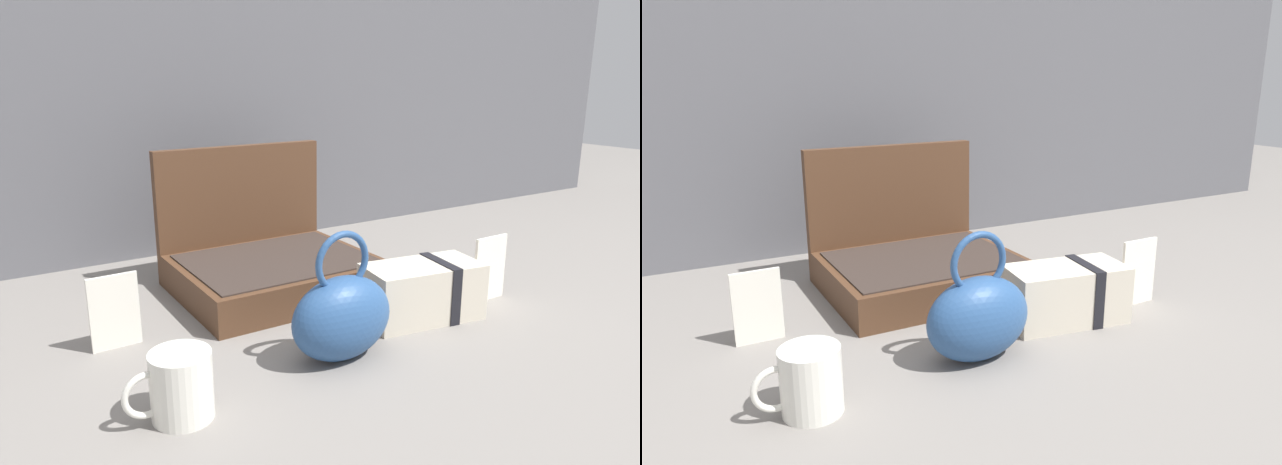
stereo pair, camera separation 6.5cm
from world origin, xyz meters
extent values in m
plane|color=slate|center=(0.00, 0.00, 0.00)|extent=(6.00, 6.00, 0.00)
cube|color=#4C301E|center=(0.01, 0.16, 0.04)|extent=(0.39, 0.31, 0.07)
cube|color=#332823|center=(0.01, 0.16, 0.07)|extent=(0.36, 0.28, 0.00)
cube|color=#4C301E|center=(0.01, 0.33, 0.15)|extent=(0.39, 0.02, 0.29)
ellipsoid|color=#284C7F|center=(-0.04, -0.16, 0.07)|extent=(0.18, 0.11, 0.14)
torus|color=#284C7F|center=(-0.04, -0.16, 0.16)|extent=(0.10, 0.01, 0.10)
cube|color=beige|center=(0.18, -0.10, 0.05)|extent=(0.23, 0.14, 0.11)
cube|color=black|center=(0.22, -0.11, 0.05)|extent=(0.04, 0.12, 0.11)
cylinder|color=silver|center=(-0.31, -0.18, 0.05)|extent=(0.08, 0.08, 0.09)
torus|color=silver|center=(-0.36, -0.18, 0.05)|extent=(0.07, 0.01, 0.07)
cube|color=white|center=(0.36, -0.10, 0.07)|extent=(0.08, 0.01, 0.13)
cube|color=silver|center=(-0.34, 0.08, 0.06)|extent=(0.08, 0.01, 0.13)
camera|label=1|loc=(-0.53, -0.87, 0.45)|focal=32.91mm
camera|label=2|loc=(-0.47, -0.90, 0.45)|focal=32.91mm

